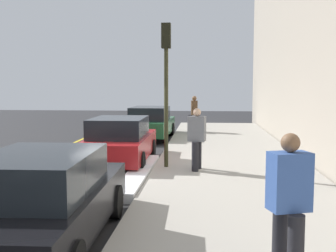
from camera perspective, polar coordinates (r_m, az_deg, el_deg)
The scene contains 12 objects.
ground_plane at distance 12.70m, azimuth -6.33°, elevation -5.89°, with size 56.00×56.00×0.00m, color #28282B.
sidewalk at distance 12.47m, azimuth 8.79°, elevation -5.78°, with size 28.00×4.60×0.15m, color #A39E93.
lane_stripe_centre at distance 13.68m, azimuth -19.65°, elevation -5.33°, with size 28.00×0.14×0.01m, color gold.
snow_bank_curb at distance 11.46m, azimuth -3.99°, elevation -6.57°, with size 4.96×0.56×0.22m, color white.
parked_car_black at distance 6.86m, azimuth -16.67°, elevation -9.61°, with size 4.61×1.99×1.51m.
parked_car_red at distance 13.28m, azimuth -6.57°, elevation -2.07°, with size 4.30×1.92×1.51m.
parked_car_green at distance 19.46m, azimuth -2.41°, elevation 0.42°, with size 4.38×2.02×1.51m.
pedestrian_grey_coat at distance 11.69m, azimuth 3.95°, elevation -1.53°, with size 0.56×0.52×1.74m.
pedestrian_blue_coat at distance 5.43m, azimuth 16.13°, elevation -9.80°, with size 0.58×0.56×1.80m.
pedestrian_brown_coat at distance 21.31m, azimuth 3.60°, elevation 1.84°, with size 0.51×0.60×1.81m.
traffic_light_pole at distance 12.05m, azimuth -0.25°, elevation 7.62°, with size 0.35×0.26×4.11m.
rolling_suitcase at distance 20.82m, azimuth 4.04°, elevation -0.05°, with size 0.34×0.22×0.98m.
Camera 1 is at (-12.20, -2.46, 2.54)m, focal length 44.73 mm.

